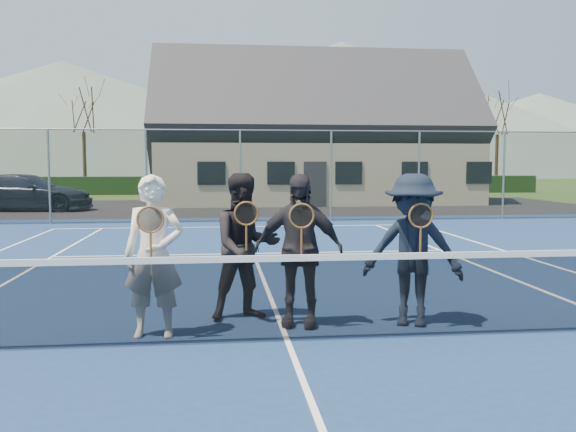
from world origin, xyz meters
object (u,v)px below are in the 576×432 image
(car_c, at_px, (27,193))
(player_c, at_px, (298,250))
(tennis_net, at_px, (287,294))
(clubhouse, at_px, (312,122))
(player_d, at_px, (413,250))
(player_a, at_px, (154,256))
(player_b, at_px, (245,246))

(car_c, relative_size, player_c, 2.85)
(tennis_net, distance_m, clubhouse, 24.57)
(tennis_net, relative_size, player_d, 6.49)
(clubhouse, height_order, player_d, clubhouse)
(player_d, bearing_deg, player_a, -177.45)
(player_b, bearing_deg, clubhouse, 79.15)
(player_a, relative_size, player_c, 1.00)
(tennis_net, distance_m, player_b, 1.17)
(tennis_net, bearing_deg, player_c, 72.28)
(player_b, distance_m, player_d, 2.02)
(player_a, height_order, player_d, same)
(player_b, height_order, player_d, same)
(tennis_net, bearing_deg, player_b, 111.34)
(player_c, bearing_deg, tennis_net, -107.72)
(clubhouse, xyz_separation_m, player_c, (-3.80, -23.36, -3.07))
(clubhouse, bearing_deg, car_c, -159.41)
(tennis_net, height_order, clubhouse, clubhouse)
(car_c, relative_size, player_d, 2.85)
(player_a, height_order, player_c, same)
(car_c, height_order, tennis_net, car_c)
(clubhouse, relative_size, player_b, 8.67)
(car_c, distance_m, player_a, 20.20)
(car_c, bearing_deg, player_c, -149.77)
(player_a, bearing_deg, player_d, 2.55)
(clubhouse, distance_m, player_b, 23.59)
(clubhouse, height_order, player_a, clubhouse)
(car_c, bearing_deg, clubhouse, -63.93)
(car_c, distance_m, player_c, 20.59)
(player_c, distance_m, player_d, 1.35)
(player_a, bearing_deg, clubhouse, 77.03)
(player_b, height_order, player_c, same)
(car_c, distance_m, player_d, 21.30)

